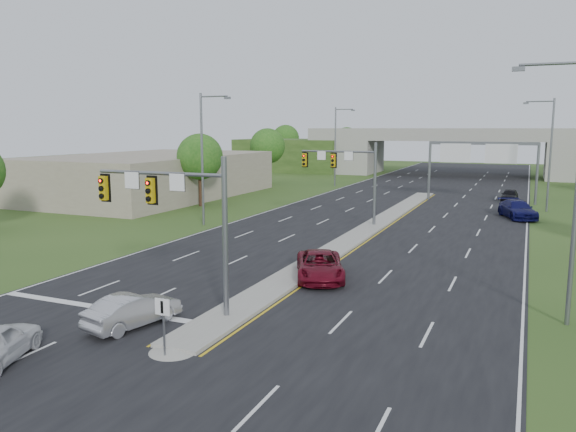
# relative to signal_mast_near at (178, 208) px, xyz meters

# --- Properties ---
(ground) EXTENTS (240.00, 240.00, 0.00)m
(ground) POSITION_rel_signal_mast_near_xyz_m (2.26, 0.07, -4.73)
(ground) COLOR #2B4619
(ground) RESTS_ON ground
(road) EXTENTS (24.00, 160.00, 0.02)m
(road) POSITION_rel_signal_mast_near_xyz_m (2.26, 35.07, -4.72)
(road) COLOR black
(road) RESTS_ON ground
(median) EXTENTS (2.00, 54.00, 0.16)m
(median) POSITION_rel_signal_mast_near_xyz_m (2.26, 23.07, -4.63)
(median) COLOR gray
(median) RESTS_ON road
(median_nose) EXTENTS (2.00, 2.00, 0.16)m
(median_nose) POSITION_rel_signal_mast_near_xyz_m (2.26, -3.93, -4.63)
(median_nose) COLOR gray
(median_nose) RESTS_ON road
(lane_markings) EXTENTS (23.72, 160.00, 0.01)m
(lane_markings) POSITION_rel_signal_mast_near_xyz_m (1.66, 28.99, -4.70)
(lane_markings) COLOR gold
(lane_markings) RESTS_ON road
(signal_mast_near) EXTENTS (6.62, 0.60, 7.00)m
(signal_mast_near) POSITION_rel_signal_mast_near_xyz_m (0.00, 0.00, 0.00)
(signal_mast_near) COLOR slate
(signal_mast_near) RESTS_ON ground
(signal_mast_far) EXTENTS (6.62, 0.60, 7.00)m
(signal_mast_far) POSITION_rel_signal_mast_near_xyz_m (0.00, 25.00, 0.00)
(signal_mast_far) COLOR slate
(signal_mast_far) RESTS_ON ground
(keep_right_sign) EXTENTS (0.60, 0.13, 2.20)m
(keep_right_sign) POSITION_rel_signal_mast_near_xyz_m (2.26, -4.45, -3.21)
(keep_right_sign) COLOR slate
(keep_right_sign) RESTS_ON ground
(sign_gantry) EXTENTS (11.58, 0.44, 6.67)m
(sign_gantry) POSITION_rel_signal_mast_near_xyz_m (8.95, 44.99, 0.51)
(sign_gantry) COLOR slate
(sign_gantry) RESTS_ON ground
(overpass) EXTENTS (80.00, 14.00, 8.10)m
(overpass) POSITION_rel_signal_mast_near_xyz_m (2.26, 80.07, -1.17)
(overpass) COLOR gray
(overpass) RESTS_ON ground
(lightpole_l_mid) EXTENTS (2.85, 0.25, 11.00)m
(lightpole_l_mid) POSITION_rel_signal_mast_near_xyz_m (-11.03, 20.07, 1.38)
(lightpole_l_mid) COLOR slate
(lightpole_l_mid) RESTS_ON ground
(lightpole_l_far) EXTENTS (2.85, 0.25, 11.00)m
(lightpole_l_far) POSITION_rel_signal_mast_near_xyz_m (-11.03, 55.07, 1.38)
(lightpole_l_far) COLOR slate
(lightpole_l_far) RESTS_ON ground
(lightpole_r_near) EXTENTS (2.85, 0.25, 11.00)m
(lightpole_r_near) POSITION_rel_signal_mast_near_xyz_m (15.56, 5.07, 1.38)
(lightpole_r_near) COLOR slate
(lightpole_r_near) RESTS_ON ground
(lightpole_r_far) EXTENTS (2.85, 0.25, 11.00)m
(lightpole_r_far) POSITION_rel_signal_mast_near_xyz_m (15.56, 40.07, 1.38)
(lightpole_r_far) COLOR slate
(lightpole_r_far) RESTS_ON ground
(tree_l_near) EXTENTS (4.80, 4.80, 7.60)m
(tree_l_near) POSITION_rel_signal_mast_near_xyz_m (-17.74, 30.07, 0.45)
(tree_l_near) COLOR #382316
(tree_l_near) RESTS_ON ground
(tree_l_mid) EXTENTS (5.20, 5.20, 8.12)m
(tree_l_mid) POSITION_rel_signal_mast_near_xyz_m (-21.74, 55.07, 0.78)
(tree_l_mid) COLOR #382316
(tree_l_mid) RESTS_ON ground
(tree_back_a) EXTENTS (6.00, 6.00, 8.85)m
(tree_back_a) POSITION_rel_signal_mast_near_xyz_m (-35.74, 94.07, 1.11)
(tree_back_a) COLOR #382316
(tree_back_a) RESTS_ON ground
(tree_back_b) EXTENTS (5.60, 5.60, 8.32)m
(tree_back_b) POSITION_rel_signal_mast_near_xyz_m (-21.74, 94.07, 0.78)
(tree_back_b) COLOR #382316
(tree_back_b) RESTS_ON ground
(commercial_building) EXTENTS (18.00, 30.00, 5.00)m
(commercial_building) POSITION_rel_signal_mast_near_xyz_m (-27.74, 35.07, -2.23)
(commercial_building) COLOR gray
(commercial_building) RESTS_ON ground
(car_silver) EXTENTS (2.37, 4.41, 1.38)m
(car_silver) POSITION_rel_signal_mast_near_xyz_m (-0.81, -2.29, -4.01)
(car_silver) COLOR #9E9FA5
(car_silver) RESTS_ON road
(car_far_a) EXTENTS (4.32, 5.85, 1.48)m
(car_far_a) POSITION_rel_signal_mast_near_xyz_m (3.76, 7.72, -3.97)
(car_far_a) COLOR #600918
(car_far_a) RESTS_ON road
(car_far_b) EXTENTS (4.06, 6.01, 1.62)m
(car_far_b) POSITION_rel_signal_mast_near_xyz_m (13.19, 34.44, -3.90)
(car_far_b) COLOR #0B0C45
(car_far_b) RESTS_ON road
(car_far_c) EXTENTS (1.87, 4.19, 1.40)m
(car_far_c) POSITION_rel_signal_mast_near_xyz_m (12.12, 46.97, -4.01)
(car_far_c) COLOR black
(car_far_c) RESTS_ON road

